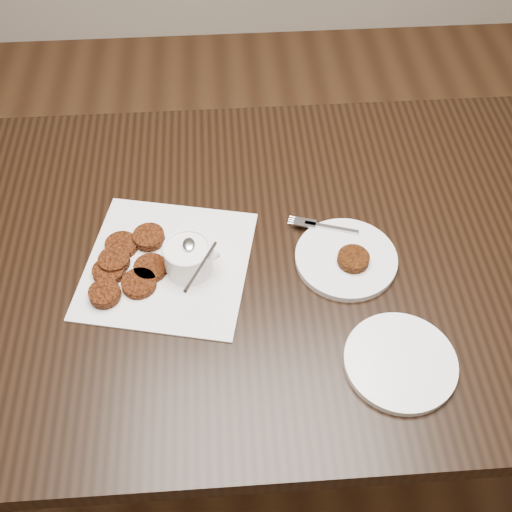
{
  "coord_description": "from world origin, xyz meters",
  "views": [
    {
      "loc": [
        -0.08,
        -0.64,
        1.62
      ],
      "look_at": [
        -0.03,
        0.01,
        0.8
      ],
      "focal_mm": 43.15,
      "sensor_mm": 36.0,
      "label": 1
    }
  ],
  "objects_px": {
    "table": "(279,353)",
    "plate_empty": "(400,362)",
    "napkin": "(167,264)",
    "sauce_ramekin": "(186,246)",
    "plate_with_patty": "(346,256)"
  },
  "relations": [
    {
      "from": "sauce_ramekin",
      "to": "plate_with_patty",
      "type": "xyz_separation_m",
      "value": [
        0.28,
        -0.0,
        -0.05
      ]
    },
    {
      "from": "table",
      "to": "plate_empty",
      "type": "xyz_separation_m",
      "value": [
        0.16,
        -0.24,
        0.38
      ]
    },
    {
      "from": "napkin",
      "to": "plate_empty",
      "type": "relative_size",
      "value": 1.59
    },
    {
      "from": "sauce_ramekin",
      "to": "plate_empty",
      "type": "height_order",
      "value": "sauce_ramekin"
    },
    {
      "from": "napkin",
      "to": "plate_empty",
      "type": "height_order",
      "value": "plate_empty"
    },
    {
      "from": "sauce_ramekin",
      "to": "plate_empty",
      "type": "bearing_deg",
      "value": -32.64
    },
    {
      "from": "plate_empty",
      "to": "sauce_ramekin",
      "type": "bearing_deg",
      "value": 147.36
    },
    {
      "from": "plate_with_patty",
      "to": "plate_empty",
      "type": "xyz_separation_m",
      "value": [
        0.05,
        -0.21,
        -0.01
      ]
    },
    {
      "from": "table",
      "to": "sauce_ramekin",
      "type": "distance_m",
      "value": 0.47
    },
    {
      "from": "plate_with_patty",
      "to": "plate_empty",
      "type": "distance_m",
      "value": 0.22
    },
    {
      "from": "sauce_ramekin",
      "to": "plate_with_patty",
      "type": "distance_m",
      "value": 0.28
    },
    {
      "from": "plate_with_patty",
      "to": "plate_empty",
      "type": "bearing_deg",
      "value": -76.1
    },
    {
      "from": "napkin",
      "to": "plate_empty",
      "type": "bearing_deg",
      "value": -31.12
    },
    {
      "from": "plate_with_patty",
      "to": "plate_empty",
      "type": "relative_size",
      "value": 1.02
    },
    {
      "from": "sauce_ramekin",
      "to": "plate_with_patty",
      "type": "relative_size",
      "value": 0.65
    }
  ]
}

